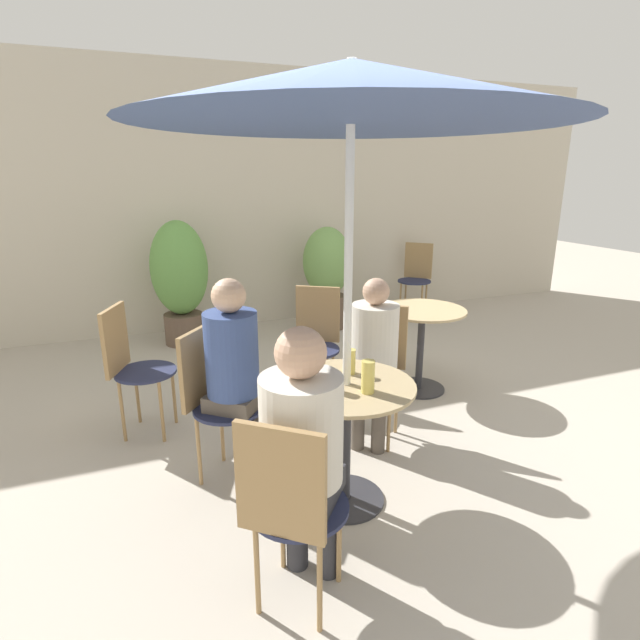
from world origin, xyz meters
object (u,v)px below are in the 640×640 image
at_px(umbrella, 351,92).
at_px(cafe_table_far, 421,332).
at_px(seated_person_1, 234,364).
at_px(potted_plant_0, 180,276).
at_px(bistro_chair_0, 378,359).
at_px(bistro_chair_5, 130,359).
at_px(seated_person_2, 303,442).
at_px(bistro_chair_3, 316,334).
at_px(beer_glass_2, 350,362).
at_px(bistro_chair_4, 416,272).
at_px(beer_glass_0, 320,370).
at_px(cafe_table_near, 346,416).
at_px(potted_plant_1, 327,273).
at_px(beer_glass_1, 368,377).
at_px(bistro_chair_2, 290,501).
at_px(bistro_chair_1, 213,391).
at_px(seated_person_0, 374,347).

bearing_deg(umbrella, cafe_table_far, 44.09).
xyz_separation_m(seated_person_1, potted_plant_0, (-0.02, 2.76, -0.01)).
height_order(bistro_chair_0, potted_plant_0, potted_plant_0).
bearing_deg(bistro_chair_5, seated_person_2, -137.17).
xyz_separation_m(cafe_table_far, bistro_chair_3, (-0.91, 0.15, 0.04)).
relative_size(potted_plant_0, umbrella, 0.58).
distance_m(bistro_chair_3, bistro_chair_5, 1.42).
xyz_separation_m(seated_person_2, umbrella, (0.43, 0.52, 1.43)).
bearing_deg(potted_plant_0, seated_person_2, -88.24).
height_order(bistro_chair_0, seated_person_1, seated_person_1).
relative_size(bistro_chair_0, beer_glass_2, 6.57).
height_order(bistro_chair_4, bistro_chair_5, same).
distance_m(bistro_chair_3, bistro_chair_4, 2.92).
relative_size(bistro_chair_3, beer_glass_0, 5.01).
height_order(cafe_table_near, bistro_chair_0, bistro_chair_0).
xyz_separation_m(bistro_chair_3, potted_plant_1, (0.83, 1.84, 0.10)).
distance_m(bistro_chair_3, beer_glass_1, 1.52).
height_order(cafe_table_far, seated_person_1, seated_person_1).
relative_size(beer_glass_0, potted_plant_0, 0.14).
bearing_deg(cafe_table_far, beer_glass_2, -137.30).
height_order(cafe_table_near, cafe_table_far, same).
bearing_deg(seated_person_1, bistro_chair_0, -39.23).
bearing_deg(cafe_table_far, bistro_chair_2, -133.83).
bearing_deg(bistro_chair_1, bistro_chair_3, -10.43).
bearing_deg(bistro_chair_0, bistro_chair_1, -135.00).
height_order(cafe_table_far, beer_glass_2, beer_glass_2).
height_order(bistro_chair_5, beer_glass_1, bistro_chair_5).
distance_m(cafe_table_near, potted_plant_1, 3.38).
height_order(bistro_chair_2, seated_person_2, seated_person_2).
bearing_deg(seated_person_2, seated_person_1, -44.91).
bearing_deg(seated_person_0, bistro_chair_1, -140.86).
distance_m(bistro_chair_2, seated_person_2, 0.24).
relative_size(bistro_chair_5, beer_glass_2, 6.57).
bearing_deg(bistro_chair_1, potted_plant_0, 37.48).
xyz_separation_m(seated_person_0, seated_person_1, (-0.95, -0.09, 0.05)).
relative_size(seated_person_2, potted_plant_0, 0.93).
distance_m(cafe_table_far, beer_glass_2, 1.59).
height_order(cafe_table_near, seated_person_2, seated_person_2).
relative_size(bistro_chair_4, beer_glass_2, 6.57).
distance_m(beer_glass_1, umbrella, 1.37).
bearing_deg(seated_person_0, bistro_chair_3, 137.28).
relative_size(cafe_table_near, bistro_chair_5, 0.80).
height_order(bistro_chair_5, seated_person_2, seated_person_2).
height_order(seated_person_2, umbrella, umbrella).
relative_size(bistro_chair_0, beer_glass_0, 5.01).
distance_m(beer_glass_0, potted_plant_1, 3.42).
bearing_deg(bistro_chair_0, seated_person_1, -129.23).
bearing_deg(beer_glass_1, cafe_table_near, 112.98).
distance_m(bistro_chair_1, bistro_chair_5, 0.87).
bearing_deg(seated_person_0, seated_person_1, -135.09).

